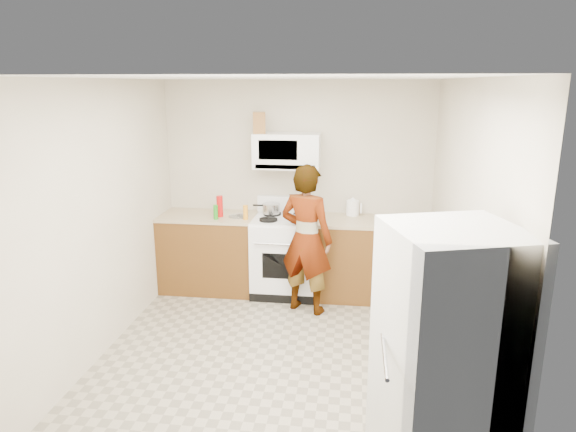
% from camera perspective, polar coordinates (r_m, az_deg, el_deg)
% --- Properties ---
extents(floor, '(3.60, 3.60, 0.00)m').
position_cam_1_polar(floor, '(4.96, -1.43, -15.14)').
color(floor, gray).
rests_on(floor, ground).
extents(back_wall, '(3.20, 0.02, 2.50)m').
position_cam_1_polar(back_wall, '(6.20, 1.03, 3.33)').
color(back_wall, beige).
rests_on(back_wall, floor).
extents(right_wall, '(0.02, 3.60, 2.50)m').
position_cam_1_polar(right_wall, '(4.52, 18.82, -1.75)').
color(right_wall, beige).
rests_on(right_wall, floor).
extents(cabinet_left, '(1.12, 0.62, 0.90)m').
position_cam_1_polar(cabinet_left, '(6.32, -8.74, -4.12)').
color(cabinet_left, brown).
rests_on(cabinet_left, floor).
extents(counter_left, '(1.14, 0.64, 0.03)m').
position_cam_1_polar(counter_left, '(6.19, -8.90, -0.02)').
color(counter_left, tan).
rests_on(counter_left, cabinet_left).
extents(cabinet_right, '(0.80, 0.62, 0.90)m').
position_cam_1_polar(cabinet_right, '(6.09, 7.07, -4.81)').
color(cabinet_right, brown).
rests_on(cabinet_right, floor).
extents(counter_right, '(0.82, 0.64, 0.03)m').
position_cam_1_polar(counter_right, '(5.95, 7.21, -0.56)').
color(counter_right, tan).
rests_on(counter_right, cabinet_right).
extents(gas_range, '(0.76, 0.65, 1.13)m').
position_cam_1_polar(gas_range, '(6.12, -0.26, -4.24)').
color(gas_range, white).
rests_on(gas_range, floor).
extents(microwave, '(0.76, 0.38, 0.40)m').
position_cam_1_polar(microwave, '(5.97, -0.10, 7.27)').
color(microwave, white).
rests_on(microwave, back_wall).
extents(person, '(0.70, 0.58, 1.64)m').
position_cam_1_polar(person, '(5.54, 2.05, -2.61)').
color(person, tan).
rests_on(person, floor).
extents(fridge, '(0.88, 0.88, 1.70)m').
position_cam_1_polar(fridge, '(3.25, 17.14, -15.84)').
color(fridge, silver).
rests_on(fridge, floor).
extents(kettle, '(0.19, 0.19, 0.18)m').
position_cam_1_polar(kettle, '(6.12, 7.19, 0.90)').
color(kettle, white).
rests_on(kettle, counter_right).
extents(jug, '(0.17, 0.17, 0.24)m').
position_cam_1_polar(jug, '(5.93, -3.23, 10.31)').
color(jug, brown).
rests_on(jug, microwave).
extents(saucepan, '(0.21, 0.21, 0.11)m').
position_cam_1_polar(saucepan, '(6.10, -1.88, 0.82)').
color(saucepan, '#ACADB1').
rests_on(saucepan, gas_range).
extents(tray, '(0.29, 0.24, 0.05)m').
position_cam_1_polar(tray, '(5.90, 1.76, -0.21)').
color(tray, white).
rests_on(tray, gas_range).
extents(bottle_spray, '(0.09, 0.09, 0.25)m').
position_cam_1_polar(bottle_spray, '(6.05, -7.59, 1.07)').
color(bottle_spray, red).
rests_on(bottle_spray, counter_left).
extents(bottle_hot_sauce, '(0.06, 0.06, 0.17)m').
position_cam_1_polar(bottle_hot_sauce, '(5.90, -4.74, 0.40)').
color(bottle_hot_sauce, orange).
rests_on(bottle_hot_sauce, counter_left).
extents(bottle_green_cap, '(0.06, 0.06, 0.17)m').
position_cam_1_polar(bottle_green_cap, '(5.95, -8.04, 0.42)').
color(bottle_green_cap, '#1B7E17').
rests_on(bottle_green_cap, counter_left).
extents(pot_lid, '(0.30, 0.30, 0.01)m').
position_cam_1_polar(pot_lid, '(6.06, -5.51, -0.01)').
color(pot_lid, white).
rests_on(pot_lid, counter_left).
extents(broom, '(0.15, 0.23, 1.15)m').
position_cam_1_polar(broom, '(5.70, 16.37, -5.24)').
color(broom, white).
rests_on(broom, floor).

